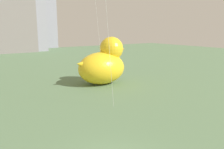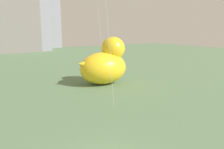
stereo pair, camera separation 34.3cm
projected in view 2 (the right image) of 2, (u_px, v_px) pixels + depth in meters
The scene contains 1 object.
giant_inflatable_duck at pixel (105, 64), 26.95m from camera, with size 6.69×4.29×5.55m.
Camera 2 is at (-4.89, -7.84, 6.46)m, focal length 36.52 mm.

